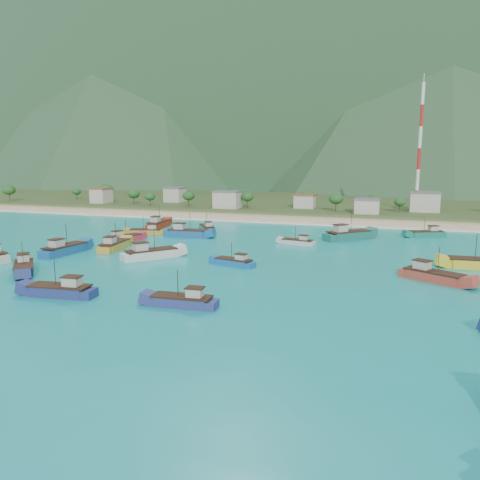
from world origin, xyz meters
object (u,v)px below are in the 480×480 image
(boat_14, at_px, (348,235))
(boat_17, at_px, (480,264))
(boat_24, at_px, (183,302))
(boat_9, at_px, (207,228))
(radio_tower, at_px, (420,148))
(boat_0, at_px, (146,232))
(boat_7, at_px, (187,233))
(boat_23, at_px, (234,263))
(boat_5, at_px, (150,254))
(boat_18, at_px, (427,234))
(boat_25, at_px, (64,250))
(boat_10, at_px, (114,246))
(boat_21, at_px, (298,243))
(boat_15, at_px, (433,276))
(boat_2, at_px, (124,239))
(boat_20, at_px, (159,225))
(boat_3, at_px, (61,291))
(boat_16, at_px, (24,268))

(boat_14, relative_size, boat_17, 1.01)
(boat_24, bearing_deg, boat_9, 15.98)
(radio_tower, relative_size, boat_0, 4.70)
(boat_9, bearing_deg, boat_7, -128.90)
(radio_tower, bearing_deg, boat_23, -109.51)
(boat_5, xyz_separation_m, boat_9, (-4.07, 40.25, -0.24))
(boat_18, distance_m, boat_25, 92.12)
(boat_18, bearing_deg, boat_10, 96.05)
(boat_0, distance_m, boat_23, 46.31)
(boat_21, distance_m, boat_25, 54.09)
(boat_14, height_order, boat_15, boat_14)
(boat_14, xyz_separation_m, boat_21, (-10.71, -11.54, -0.54))
(boat_18, bearing_deg, radio_tower, -24.20)
(boat_2, distance_m, boat_14, 57.56)
(radio_tower, height_order, boat_20, radio_tower)
(boat_0, xyz_separation_m, boat_5, (17.47, -28.42, 0.26))
(boat_0, relative_size, boat_15, 0.89)
(boat_3, height_order, boat_15, boat_15)
(boat_16, bearing_deg, boat_21, -174.97)
(boat_0, height_order, boat_20, boat_20)
(boat_16, xyz_separation_m, boat_24, (36.58, -9.02, -0.10))
(boat_2, bearing_deg, boat_10, -49.11)
(boat_2, xyz_separation_m, boat_5, (16.70, -15.94, 0.19))
(boat_21, bearing_deg, boat_18, -43.01)
(boat_0, relative_size, boat_10, 0.85)
(boat_9, height_order, boat_10, boat_10)
(boat_3, xyz_separation_m, boat_17, (62.95, 40.70, 0.14))
(boat_9, bearing_deg, boat_18, -25.78)
(boat_17, bearing_deg, boat_16, 108.10)
(boat_14, distance_m, boat_24, 67.05)
(radio_tower, relative_size, boat_21, 5.40)
(boat_17, height_order, boat_18, boat_17)
(boat_2, relative_size, boat_10, 0.91)
(boat_5, relative_size, boat_24, 1.17)
(boat_15, xyz_separation_m, boat_16, (-70.71, -17.49, -0.04))
(boat_16, bearing_deg, boat_7, -144.95)
(boat_18, distance_m, boat_21, 38.16)
(boat_9, height_order, boat_23, boat_9)
(boat_5, distance_m, boat_7, 28.94)
(boat_20, bearing_deg, boat_18, -0.72)
(boat_5, xyz_separation_m, boat_17, (63.91, 11.97, 0.00))
(boat_16, bearing_deg, radio_tower, -162.45)
(boat_3, distance_m, boat_16, 19.80)
(boat_3, bearing_deg, boat_23, -39.19)
(boat_3, height_order, boat_14, boat_14)
(boat_0, relative_size, boat_9, 1.03)
(boat_14, relative_size, boat_18, 1.20)
(boat_7, xyz_separation_m, boat_16, (-10.88, -46.84, -0.15))
(boat_9, xyz_separation_m, boat_14, (40.61, -2.46, 0.39))
(boat_10, relative_size, boat_17, 0.96)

